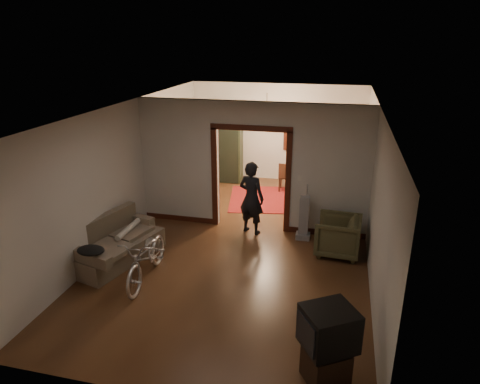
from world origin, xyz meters
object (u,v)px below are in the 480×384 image
(person, at_px, (251,198))
(desk, at_px, (311,175))
(sofa, at_px, (117,240))
(armchair, at_px, (338,236))
(bicycle, at_px, (147,257))
(locker, at_px, (225,148))

(person, height_order, desk, person)
(sofa, relative_size, desk, 1.80)
(armchair, bearing_deg, person, -102.97)
(person, bearing_deg, desk, -89.21)
(person, bearing_deg, sofa, 57.91)
(armchair, bearing_deg, bicycle, -57.37)
(armchair, relative_size, locker, 0.43)
(armchair, bearing_deg, sofa, -68.89)
(armchair, height_order, person, person)
(sofa, distance_m, locker, 5.20)
(armchair, bearing_deg, desk, -163.56)
(desk, bearing_deg, locker, 175.23)
(sofa, distance_m, armchair, 4.25)
(sofa, height_order, armchair, sofa)
(bicycle, bearing_deg, person, 55.42)
(sofa, height_order, locker, locker)
(locker, bearing_deg, desk, -6.46)
(locker, height_order, desk, locker)
(armchair, xyz_separation_m, desk, (-0.82, 3.75, -0.00))
(person, relative_size, locker, 0.82)
(bicycle, height_order, desk, bicycle)
(bicycle, xyz_separation_m, locker, (-0.13, 5.62, 0.54))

